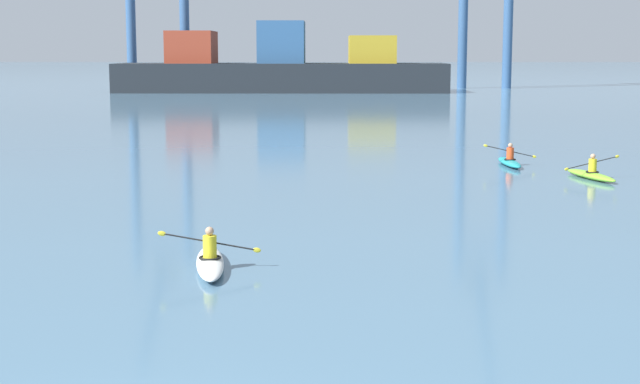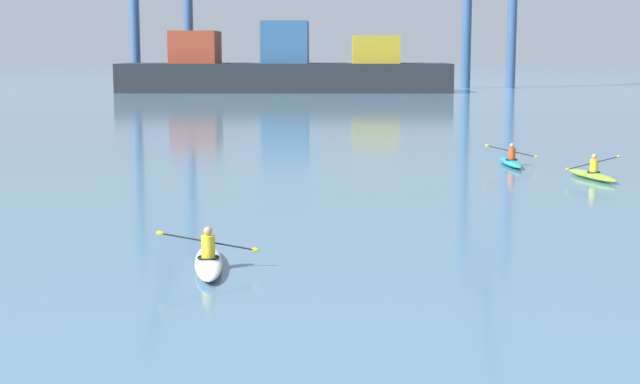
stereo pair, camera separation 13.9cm
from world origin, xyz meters
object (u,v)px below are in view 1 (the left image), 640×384
kayak_white (210,261)px  container_barge (281,69)px  kayak_lime (591,174)px  kayak_teal (509,161)px

kayak_white → container_barge: bearing=91.9°
container_barge → kayak_lime: 77.85m
kayak_white → kayak_lime: size_ratio=1.00×
kayak_white → kayak_lime: 19.39m
kayak_white → kayak_teal: 21.54m
container_barge → kayak_white: size_ratio=11.07×
container_barge → kayak_teal: container_barge is taller
kayak_teal → kayak_lime: 4.69m
container_barge → kayak_white: bearing=-88.1°
kayak_teal → kayak_lime: (2.27, -4.10, 0.00)m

